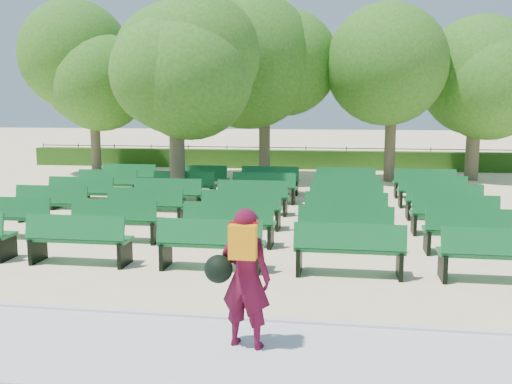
% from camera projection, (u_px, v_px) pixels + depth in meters
% --- Properties ---
extents(ground, '(120.00, 120.00, 0.00)m').
position_uv_depth(ground, '(229.00, 228.00, 14.49)').
color(ground, beige).
extents(paving, '(30.00, 2.20, 0.06)m').
position_uv_depth(paving, '(113.00, 348.00, 7.25)').
color(paving, silver).
rests_on(paving, ground).
extents(curb, '(30.00, 0.12, 0.10)m').
position_uv_depth(curb, '(144.00, 314.00, 8.37)').
color(curb, silver).
rests_on(curb, ground).
extents(hedge, '(26.00, 0.70, 0.90)m').
position_uv_depth(hedge, '(285.00, 159.00, 28.10)').
color(hedge, '#234C13').
rests_on(hedge, ground).
extents(fence, '(26.00, 0.10, 1.02)m').
position_uv_depth(fence, '(286.00, 168.00, 28.56)').
color(fence, black).
rests_on(fence, ground).
extents(tree_line, '(21.80, 6.80, 7.04)m').
position_uv_depth(tree_line, '(275.00, 179.00, 24.26)').
color(tree_line, '#336B1C').
rests_on(tree_line, ground).
extents(bench_array, '(2.00, 0.63, 1.26)m').
position_uv_depth(bench_array, '(250.00, 217.00, 15.41)').
color(bench_array, '#105F29').
rests_on(bench_array, ground).
extents(tree_among, '(4.43, 4.43, 6.18)m').
position_uv_depth(tree_among, '(175.00, 70.00, 17.54)').
color(tree_among, brown).
rests_on(tree_among, ground).
extents(person, '(0.88, 0.56, 1.79)m').
position_uv_depth(person, '(243.00, 276.00, 7.11)').
color(person, '#4E0B23').
rests_on(person, ground).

